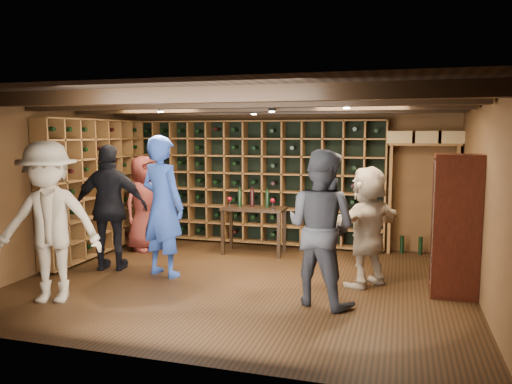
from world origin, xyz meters
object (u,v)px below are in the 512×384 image
(guest_red_floral, at_px, (144,203))
(man_grey_suit, at_px, (321,228))
(guest_khaki, at_px, (49,222))
(guest_beige, at_px, (367,226))
(display_cabinet, at_px, (455,228))
(guest_woman_black, at_px, (111,208))
(tasting_table, at_px, (254,212))
(man_blue_shirt, at_px, (163,206))

(guest_red_floral, bearing_deg, man_grey_suit, -97.87)
(man_grey_suit, bearing_deg, guest_khaki, 35.91)
(man_grey_suit, xyz_separation_m, guest_beige, (0.48, 0.90, -0.12))
(display_cabinet, xyz_separation_m, guest_khaki, (-4.71, -1.61, 0.12))
(guest_beige, bearing_deg, display_cabinet, 120.70)
(guest_woman_black, xyz_separation_m, tasting_table, (1.75, 1.55, -0.23))
(guest_woman_black, bearing_deg, guest_khaki, 79.68)
(man_blue_shirt, relative_size, guest_red_floral, 1.21)
(man_blue_shirt, distance_m, tasting_table, 1.85)
(man_blue_shirt, relative_size, man_grey_suit, 1.08)
(man_blue_shirt, height_order, guest_beige, man_blue_shirt)
(guest_khaki, height_order, guest_beige, guest_khaki)
(display_cabinet, distance_m, man_grey_suit, 1.74)
(display_cabinet, height_order, man_blue_shirt, man_blue_shirt)
(man_grey_suit, xyz_separation_m, guest_khaki, (-3.15, -0.83, 0.05))
(man_grey_suit, relative_size, guest_beige, 1.15)
(man_blue_shirt, distance_m, man_grey_suit, 2.42)
(guest_red_floral, xyz_separation_m, guest_khaki, (0.22, -2.71, 0.14))
(guest_woman_black, height_order, guest_beige, guest_woman_black)
(guest_woman_black, height_order, guest_khaki, guest_khaki)
(display_cabinet, bearing_deg, man_blue_shirt, -176.92)
(man_blue_shirt, bearing_deg, display_cabinet, -158.74)
(guest_khaki, bearing_deg, tasting_table, 42.80)
(guest_red_floral, relative_size, guest_khaki, 0.85)
(man_grey_suit, height_order, tasting_table, man_grey_suit)
(man_blue_shirt, bearing_deg, guest_khaki, 78.49)
(guest_khaki, bearing_deg, man_grey_suit, -3.26)
(tasting_table, bearing_deg, man_blue_shirt, -119.35)
(tasting_table, bearing_deg, display_cabinet, -25.16)
(guest_red_floral, bearing_deg, display_cabinet, -81.31)
(display_cabinet, relative_size, man_blue_shirt, 0.87)
(man_grey_suit, distance_m, guest_khaki, 3.26)
(display_cabinet, xyz_separation_m, guest_red_floral, (-4.93, 1.10, -0.03))
(man_grey_suit, height_order, guest_woman_black, guest_woman_black)
(guest_khaki, height_order, tasting_table, guest_khaki)
(guest_woman_black, distance_m, guest_khaki, 1.45)
(man_blue_shirt, xyz_separation_m, guest_red_floral, (-1.02, 1.31, -0.18))
(display_cabinet, bearing_deg, man_grey_suit, -153.41)
(display_cabinet, xyz_separation_m, man_blue_shirt, (-3.91, -0.21, 0.15))
(guest_red_floral, bearing_deg, guest_beige, -83.03)
(tasting_table, bearing_deg, man_grey_suit, -56.35)
(guest_beige, bearing_deg, guest_khaki, -27.64)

